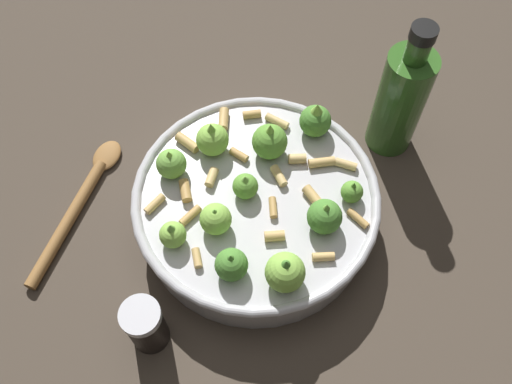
# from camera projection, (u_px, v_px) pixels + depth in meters

# --- Properties ---
(ground_plane) EXTENTS (2.40, 2.40, 0.00)m
(ground_plane) POSITION_uv_depth(u_px,v_px,m) (256.00, 219.00, 0.76)
(ground_plane) COLOR #42382D
(cooking_pan) EXTENTS (0.31, 0.31, 0.12)m
(cooking_pan) POSITION_uv_depth(u_px,v_px,m) (256.00, 204.00, 0.72)
(cooking_pan) COLOR #B7B7BC
(cooking_pan) RESTS_ON ground
(pepper_shaker) EXTENTS (0.05, 0.05, 0.09)m
(pepper_shaker) POSITION_uv_depth(u_px,v_px,m) (146.00, 325.00, 0.64)
(pepper_shaker) COLOR black
(pepper_shaker) RESTS_ON ground
(olive_oil_bottle) EXTENTS (0.06, 0.06, 0.21)m
(olive_oil_bottle) POSITION_uv_depth(u_px,v_px,m) (401.00, 99.00, 0.75)
(olive_oil_bottle) COLOR #336023
(olive_oil_bottle) RESTS_ON ground
(wooden_spoon) EXTENTS (0.17, 0.20, 0.02)m
(wooden_spoon) POSITION_uv_depth(u_px,v_px,m) (81.00, 200.00, 0.76)
(wooden_spoon) COLOR olive
(wooden_spoon) RESTS_ON ground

